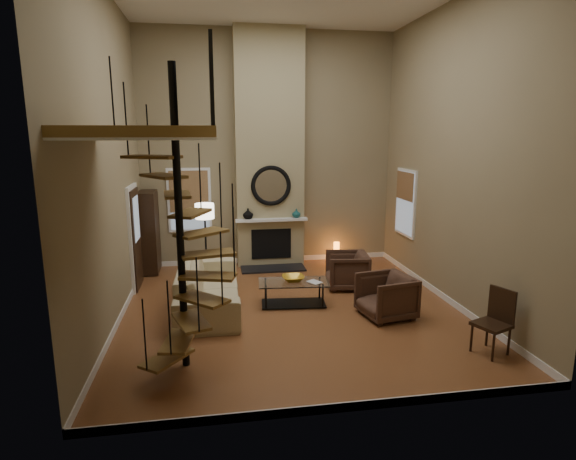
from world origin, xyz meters
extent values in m
cube|color=#9F5F33|center=(0.00, 0.00, -0.01)|extent=(6.00, 6.50, 0.01)
cube|color=#8B7C5A|center=(0.00, 3.25, 2.75)|extent=(6.00, 0.02, 5.50)
cube|color=#8B7C5A|center=(0.00, -3.25, 2.75)|extent=(6.00, 0.02, 5.50)
cube|color=#8B7C5A|center=(-3.00, 0.00, 2.75)|extent=(0.02, 6.50, 5.50)
cube|color=#8B7C5A|center=(3.00, 0.00, 2.75)|extent=(0.02, 6.50, 5.50)
cube|color=white|center=(0.00, 3.24, 0.06)|extent=(6.00, 0.02, 0.12)
cube|color=white|center=(0.00, -3.24, 0.06)|extent=(6.00, 0.02, 0.12)
cube|color=white|center=(-2.99, 0.00, 0.06)|extent=(0.02, 6.50, 0.12)
cube|color=white|center=(2.99, 0.00, 0.06)|extent=(0.02, 6.50, 0.12)
cube|color=tan|center=(0.00, 3.06, 2.75)|extent=(1.60, 0.38, 5.50)
cube|color=black|center=(0.00, 2.57, 0.02)|extent=(1.50, 0.60, 0.04)
cube|color=black|center=(0.00, 2.86, 0.55)|extent=(0.95, 0.02, 0.72)
cube|color=white|center=(0.00, 2.78, 1.15)|extent=(1.70, 0.18, 0.06)
torus|color=black|center=(0.00, 2.84, 1.95)|extent=(0.94, 0.10, 0.94)
cylinder|color=white|center=(0.00, 2.85, 1.95)|extent=(0.80, 0.01, 0.80)
imported|color=black|center=(-0.55, 2.82, 1.30)|extent=(0.24, 0.24, 0.25)
imported|color=#175052|center=(0.60, 2.82, 1.28)|extent=(0.20, 0.20, 0.21)
cube|color=white|center=(-1.90, 3.23, 1.60)|extent=(1.02, 0.04, 1.52)
cube|color=#8C9EB2|center=(-1.90, 3.21, 1.60)|extent=(0.90, 0.01, 1.40)
cube|color=olive|center=(-1.90, 3.19, 1.81)|extent=(0.90, 0.01, 0.98)
cube|color=white|center=(2.98, 2.00, 1.60)|extent=(0.04, 1.02, 1.52)
cube|color=#8C9EB2|center=(2.96, 2.00, 1.60)|extent=(0.01, 0.90, 1.40)
cube|color=olive|center=(2.94, 2.00, 1.98)|extent=(0.01, 0.90, 0.63)
cube|color=white|center=(-2.97, 1.80, 1.05)|extent=(0.06, 1.05, 2.16)
cube|color=black|center=(-2.94, 1.80, 1.02)|extent=(0.05, 0.90, 2.05)
cube|color=#8C9EB2|center=(-2.90, 1.80, 1.45)|extent=(0.01, 0.60, 0.90)
cube|color=olive|center=(-2.15, -1.80, 3.18)|extent=(1.70, 2.20, 0.12)
cube|color=white|center=(-2.15, -1.80, 3.10)|extent=(1.70, 2.20, 0.03)
cube|color=black|center=(-1.33, -1.80, 3.71)|extent=(0.04, 2.20, 0.94)
cylinder|color=black|center=(-1.80, -1.80, 2.01)|extent=(0.10, 0.10, 4.02)
cube|color=olive|center=(-2.02, -2.08, 0.26)|extent=(0.71, 0.78, 0.04)
cylinder|color=black|center=(-2.24, -2.37, 0.73)|extent=(0.02, 0.02, 0.94)
cube|color=olive|center=(-1.86, -2.15, 0.52)|extent=(0.46, 0.77, 0.04)
cylinder|color=black|center=(-1.93, -2.51, 0.99)|extent=(0.02, 0.02, 0.94)
cube|color=olive|center=(-1.69, -2.14, 0.78)|extent=(0.55, 0.79, 0.04)
cylinder|color=black|center=(-1.58, -2.48, 1.25)|extent=(0.02, 0.02, 0.94)
cube|color=olive|center=(-1.54, -2.05, 1.04)|extent=(0.75, 0.74, 0.04)
cylinder|color=black|center=(-1.28, -2.30, 1.51)|extent=(0.02, 0.02, 0.94)
cube|color=olive|center=(-1.45, -1.90, 1.30)|extent=(0.79, 0.53, 0.04)
cylinder|color=black|center=(-1.11, -2.00, 1.77)|extent=(0.02, 0.02, 0.94)
cube|color=olive|center=(-1.45, -1.73, 1.56)|extent=(0.77, 0.48, 0.04)
cylinder|color=black|center=(-1.10, -1.65, 2.03)|extent=(0.02, 0.02, 0.94)
cube|color=olive|center=(-1.52, -1.57, 1.82)|extent=(0.77, 0.72, 0.04)
cylinder|color=black|center=(-1.25, -1.34, 2.29)|extent=(0.02, 0.02, 0.94)
cube|color=olive|center=(-1.67, -1.47, 2.08)|extent=(0.58, 0.79, 0.04)
cylinder|color=black|center=(-1.53, -1.13, 2.55)|extent=(0.02, 0.02, 0.94)
cube|color=olive|center=(-1.84, -1.44, 2.34)|extent=(0.41, 0.75, 0.04)
cylinder|color=black|center=(-1.88, -1.08, 2.81)|extent=(0.02, 0.02, 0.94)
cube|color=olive|center=(-2.00, -1.50, 2.60)|extent=(0.68, 0.79, 0.04)
cylinder|color=black|center=(-2.20, -1.20, 3.07)|extent=(0.02, 0.02, 0.94)
cube|color=olive|center=(-2.12, -1.63, 2.86)|extent=(0.80, 0.64, 0.04)
cylinder|color=black|center=(-2.44, -1.46, 3.33)|extent=(0.02, 0.02, 0.94)
cube|color=olive|center=(-2.16, -1.80, 3.12)|extent=(0.72, 0.34, 0.04)
cylinder|color=black|center=(-2.52, -1.80, 3.59)|extent=(0.02, 0.02, 0.94)
cube|color=black|center=(-2.81, 2.83, 0.95)|extent=(0.39, 0.83, 1.85)
imported|color=#C5B689|center=(-1.49, 0.44, 0.40)|extent=(1.15, 2.80, 0.81)
imported|color=#492E22|center=(1.43, 1.04, 0.35)|extent=(0.95, 0.93, 0.77)
imported|color=#492E22|center=(1.66, -0.56, 0.35)|extent=(1.00, 0.98, 0.78)
cube|color=silver|center=(0.08, 0.23, 0.44)|extent=(1.35, 0.76, 0.02)
cube|color=black|center=(0.08, 0.23, 0.03)|extent=(1.23, 0.65, 0.02)
cylinder|color=black|center=(-0.46, 0.06, 0.22)|extent=(0.04, 0.04, 0.47)
cylinder|color=black|center=(0.57, -0.04, 0.22)|extent=(0.04, 0.04, 0.47)
cylinder|color=black|center=(-0.42, 0.49, 0.22)|extent=(0.04, 0.04, 0.47)
cylinder|color=black|center=(0.61, 0.40, 0.22)|extent=(0.04, 0.04, 0.47)
imported|color=gold|center=(0.08, 0.28, 0.50)|extent=(0.42, 0.42, 0.10)
imported|color=gray|center=(0.43, 0.08, 0.46)|extent=(0.30, 0.33, 0.03)
cylinder|color=black|center=(-1.53, 1.89, 0.01)|extent=(0.36, 0.36, 0.03)
cylinder|color=black|center=(-1.53, 1.89, 0.80)|extent=(0.04, 0.04, 1.54)
cylinder|color=#F2E5C6|center=(-1.53, 1.89, 1.55)|extent=(0.40, 0.40, 0.32)
cylinder|color=orange|center=(1.64, 2.95, 0.25)|extent=(0.14, 0.14, 0.51)
cube|color=black|center=(2.56, -2.17, 0.44)|extent=(0.57, 0.57, 0.05)
cube|color=black|center=(2.75, -2.09, 0.70)|extent=(0.19, 0.40, 0.52)
cylinder|color=black|center=(2.46, -2.40, 0.21)|extent=(0.05, 0.05, 0.42)
cylinder|color=black|center=(2.80, -2.27, 0.21)|extent=(0.05, 0.05, 0.42)
cylinder|color=black|center=(2.33, -2.07, 0.21)|extent=(0.05, 0.05, 0.42)
cylinder|color=black|center=(2.66, -1.93, 0.21)|extent=(0.05, 0.05, 0.42)
camera|label=1|loc=(-1.37, -7.90, 3.17)|focal=29.02mm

